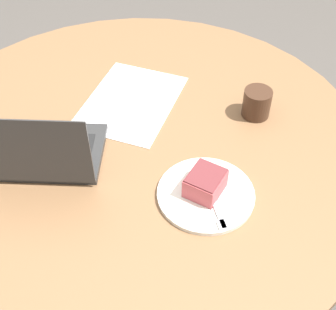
# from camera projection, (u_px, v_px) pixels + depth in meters

# --- Properties ---
(ground_plane) EXTENTS (12.00, 12.00, 0.00)m
(ground_plane) POSITION_uv_depth(u_px,v_px,m) (144.00, 277.00, 1.89)
(ground_plane) COLOR #4C4742
(dining_table) EXTENTS (1.36, 1.36, 0.78)m
(dining_table) POSITION_uv_depth(u_px,v_px,m) (137.00, 166.00, 1.42)
(dining_table) COLOR brown
(dining_table) RESTS_ON ground_plane
(paper_document) EXTENTS (0.40, 0.33, 0.00)m
(paper_document) POSITION_uv_depth(u_px,v_px,m) (131.00, 102.00, 1.45)
(paper_document) COLOR white
(paper_document) RESTS_ON dining_table
(plate) EXTENTS (0.25, 0.25, 0.01)m
(plate) POSITION_uv_depth(u_px,v_px,m) (206.00, 194.00, 1.19)
(plate) COLOR silver
(plate) RESTS_ON dining_table
(cake_slice) EXTENTS (0.12, 0.11, 0.06)m
(cake_slice) POSITION_uv_depth(u_px,v_px,m) (205.00, 183.00, 1.17)
(cake_slice) COLOR #B74C51
(cake_slice) RESTS_ON plate
(fork) EXTENTS (0.17, 0.08, 0.00)m
(fork) POSITION_uv_depth(u_px,v_px,m) (216.00, 207.00, 1.15)
(fork) COLOR silver
(fork) RESTS_ON plate
(coffee_glass) EXTENTS (0.08, 0.08, 0.09)m
(coffee_glass) POSITION_uv_depth(u_px,v_px,m) (257.00, 103.00, 1.38)
(coffee_glass) COLOR #3D2619
(coffee_glass) RESTS_ON dining_table
(laptop) EXTENTS (0.26, 0.33, 0.23)m
(laptop) POSITION_uv_depth(u_px,v_px,m) (41.00, 151.00, 1.25)
(laptop) COLOR #2D2D2D
(laptop) RESTS_ON dining_table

